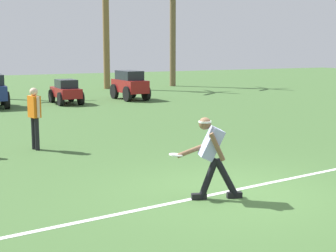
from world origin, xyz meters
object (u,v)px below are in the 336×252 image
frisbee_thrower (212,153)px  parked_car_slot_d (66,91)px  parked_car_slot_e (130,84)px  teammate_midfield (34,113)px  frisbee_in_flight (176,155)px  palm_tree_far_right (172,27)px  palm_tree_right_of_centre (106,22)px

frisbee_thrower → parked_car_slot_d: size_ratio=0.64×
frisbee_thrower → parked_car_slot_e: (5.11, 15.85, -0.05)m
parked_car_slot_d → frisbee_thrower: bearing=-96.8°
teammate_midfield → frisbee_in_flight: bearing=-76.5°
frisbee_thrower → frisbee_in_flight: bearing=141.9°
frisbee_thrower → parked_car_slot_d: frisbee_thrower is taller
parked_car_slot_d → palm_tree_far_right: bearing=38.1°
frisbee_in_flight → teammate_midfield: (-1.25, 5.21, 0.20)m
parked_car_slot_d → palm_tree_far_right: palm_tree_far_right is taller
parked_car_slot_e → parked_car_slot_d: bearing=-172.8°
frisbee_in_flight → palm_tree_far_right: 25.09m
frisbee_in_flight → palm_tree_right_of_centre: 23.30m
frisbee_thrower → palm_tree_far_right: 25.21m
teammate_midfield → palm_tree_right_of_centre: 18.92m
frisbee_thrower → parked_car_slot_e: frisbee_thrower is taller
frisbee_thrower → frisbee_in_flight: (-0.48, 0.38, -0.05)m
frisbee_thrower → palm_tree_right_of_centre: bearing=74.2°
teammate_midfield → parked_car_slot_d: size_ratio=0.71×
palm_tree_right_of_centre → frisbee_thrower: bearing=-105.8°
frisbee_thrower → palm_tree_far_right: size_ratio=0.21×
frisbee_thrower → palm_tree_right_of_centre: 23.52m
frisbee_in_flight → parked_car_slot_d: size_ratio=0.12×
frisbee_thrower → parked_car_slot_d: 15.54m
frisbee_in_flight → parked_car_slot_e: parked_car_slot_e is taller
teammate_midfield → parked_car_slot_e: (6.84, 10.26, -0.20)m
frisbee_thrower → teammate_midfield: teammate_midfield is taller
frisbee_in_flight → parked_car_slot_e: size_ratio=0.11×
parked_car_slot_d → parked_car_slot_e: (3.28, 0.41, 0.18)m
frisbee_thrower → palm_tree_right_of_centre: (6.33, 22.42, 3.22)m
teammate_midfield → palm_tree_far_right: (12.63, 16.95, 2.84)m
teammate_midfield → palm_tree_far_right: 21.32m
parked_car_slot_e → palm_tree_right_of_centre: size_ratio=0.33×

